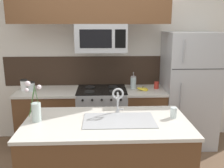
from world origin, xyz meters
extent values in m
cube|color=silver|center=(0.30, 1.28, 1.30)|extent=(5.20, 0.10, 2.60)
cube|color=#332319|center=(0.00, 1.22, 1.15)|extent=(3.17, 0.01, 0.48)
cube|color=brown|center=(-0.83, 0.90, 0.44)|extent=(0.91, 0.62, 0.88)
cube|color=beige|center=(-0.83, 0.90, 0.89)|extent=(0.94, 0.65, 0.03)
cube|color=brown|center=(0.68, 0.90, 0.44)|extent=(0.59, 0.62, 0.88)
cube|color=beige|center=(0.68, 0.90, 0.89)|extent=(0.62, 0.65, 0.03)
cube|color=#A8AAAF|center=(0.00, 0.90, 0.46)|extent=(0.76, 0.62, 0.91)
cube|color=black|center=(0.00, 0.90, 0.92)|extent=(0.76, 0.62, 0.01)
cylinder|color=black|center=(-0.18, 0.76, 0.93)|extent=(0.15, 0.15, 0.01)
cylinder|color=black|center=(0.18, 0.76, 0.93)|extent=(0.15, 0.15, 0.01)
cylinder|color=black|center=(-0.18, 1.04, 0.93)|extent=(0.15, 0.15, 0.01)
cylinder|color=black|center=(0.18, 1.04, 0.93)|extent=(0.15, 0.15, 0.01)
cylinder|color=black|center=(-0.27, 0.58, 0.85)|extent=(0.03, 0.02, 0.03)
cylinder|color=black|center=(-0.14, 0.58, 0.85)|extent=(0.03, 0.02, 0.03)
cylinder|color=black|center=(0.00, 0.58, 0.85)|extent=(0.03, 0.02, 0.03)
cylinder|color=black|center=(0.14, 0.58, 0.85)|extent=(0.03, 0.02, 0.03)
cylinder|color=black|center=(0.27, 0.58, 0.85)|extent=(0.03, 0.02, 0.03)
cube|color=#A8AAAF|center=(0.00, 0.88, 1.71)|extent=(0.74, 0.40, 0.40)
cube|color=black|center=(-0.07, 0.68, 1.71)|extent=(0.45, 0.00, 0.26)
cube|color=black|center=(0.27, 0.68, 1.71)|extent=(0.15, 0.00, 0.26)
cube|color=brown|center=(-0.16, 0.85, 2.21)|extent=(2.26, 0.34, 0.60)
cube|color=#A8AAAF|center=(1.37, 0.92, 0.90)|extent=(0.80, 0.72, 1.79)
cube|color=black|center=(1.37, 0.56, 1.29)|extent=(0.77, 0.00, 0.01)
cylinder|color=#99999E|center=(1.13, 0.54, 1.54)|extent=(0.01, 0.01, 0.32)
cylinder|color=#99999E|center=(1.13, 0.54, 0.75)|extent=(0.01, 0.01, 0.68)
cylinder|color=silver|center=(-1.19, 0.92, 0.99)|extent=(0.11, 0.11, 0.15)
cylinder|color=black|center=(-1.19, 0.92, 1.07)|extent=(0.11, 0.11, 0.02)
cylinder|color=silver|center=(-1.07, 0.89, 0.97)|extent=(0.10, 0.10, 0.13)
cylinder|color=black|center=(-1.07, 0.89, 1.05)|extent=(0.10, 0.10, 0.01)
ellipsoid|color=yellow|center=(0.62, 0.83, 0.93)|extent=(0.16, 0.14, 0.06)
ellipsoid|color=yellow|center=(0.63, 0.85, 0.93)|extent=(0.17, 0.10, 0.05)
ellipsoid|color=yellow|center=(0.63, 0.83, 0.93)|extent=(0.18, 0.06, 0.06)
ellipsoid|color=yellow|center=(0.64, 0.85, 0.93)|extent=(0.18, 0.06, 0.06)
ellipsoid|color=yellow|center=(0.64, 0.83, 0.93)|extent=(0.17, 0.10, 0.06)
ellipsoid|color=yellow|center=(0.65, 0.85, 0.93)|extent=(0.15, 0.14, 0.05)
cylinder|color=brown|center=(0.63, 0.84, 0.96)|extent=(0.02, 0.02, 0.03)
cylinder|color=silver|center=(0.50, 0.96, 1.00)|extent=(0.09, 0.09, 0.18)
cylinder|color=#A3A3AA|center=(0.50, 0.96, 1.10)|extent=(0.08, 0.08, 0.02)
cylinder|color=#A3A3AA|center=(0.50, 0.96, 1.14)|extent=(0.01, 0.01, 0.05)
sphere|color=#A3A3AA|center=(0.50, 0.96, 1.17)|extent=(0.02, 0.02, 0.02)
cylinder|color=#B22D23|center=(0.87, 0.95, 0.97)|extent=(0.08, 0.08, 0.11)
cube|color=brown|center=(0.05, -0.35, 0.44)|extent=(1.72, 0.89, 0.88)
cube|color=beige|center=(0.05, -0.35, 0.89)|extent=(1.75, 0.92, 0.03)
cube|color=#ADAFB5|center=(0.19, -0.35, 0.91)|extent=(0.76, 0.44, 0.01)
cube|color=#ADAFB5|center=(0.01, -0.35, 0.84)|extent=(0.30, 0.33, 0.15)
cube|color=#ADAFB5|center=(0.36, -0.35, 0.84)|extent=(0.30, 0.33, 0.15)
cylinder|color=#B7BABF|center=(0.19, -0.09, 0.92)|extent=(0.04, 0.04, 0.02)
cylinder|color=#B7BABF|center=(0.19, -0.09, 1.04)|extent=(0.02, 0.02, 0.22)
torus|color=#B7BABF|center=(0.19, -0.14, 1.15)|extent=(0.13, 0.02, 0.13)
cylinder|color=#B7BABF|center=(0.19, -0.20, 1.12)|extent=(0.02, 0.02, 0.06)
cube|color=#B7BABF|center=(0.22, -0.09, 0.95)|extent=(0.07, 0.01, 0.01)
cylinder|color=silver|center=(0.79, -0.29, 0.97)|extent=(0.07, 0.07, 0.12)
cylinder|color=silver|center=(-0.69, -0.32, 1.01)|extent=(0.10, 0.10, 0.20)
cylinder|color=silver|center=(-0.69, -0.32, 0.95)|extent=(0.09, 0.09, 0.06)
cylinder|color=#386B2D|center=(-0.72, -0.35, 1.12)|extent=(0.07, 0.05, 0.29)
sphere|color=silver|center=(-0.76, -0.37, 1.27)|extent=(0.04, 0.04, 0.04)
cylinder|color=#386B2D|center=(-0.73, -0.30, 1.14)|extent=(0.08, 0.06, 0.33)
sphere|color=silver|center=(-0.77, -0.28, 1.31)|extent=(0.06, 0.06, 0.06)
cylinder|color=#386B2D|center=(-0.67, -0.32, 1.13)|extent=(0.05, 0.01, 0.31)
sphere|color=silver|center=(-0.64, -0.32, 1.28)|extent=(0.05, 0.05, 0.05)
camera|label=1|loc=(0.01, -2.83, 1.93)|focal=40.00mm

